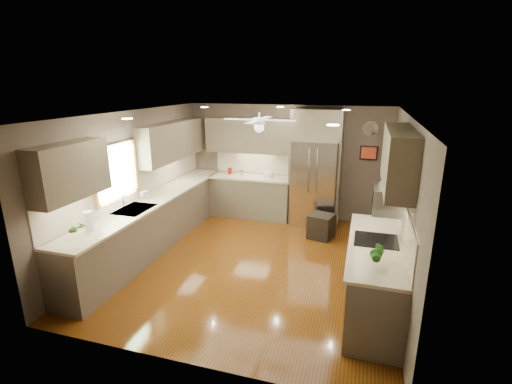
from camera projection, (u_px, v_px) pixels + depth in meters
The scene contains 26 objects.
floor at pixel (254, 262), 6.35m from camera, with size 5.00×5.00×0.00m, color #4B220A.
ceiling at pixel (254, 114), 5.65m from camera, with size 5.00×5.00×0.00m, color white.
wall_back at pixel (286, 162), 8.30m from camera, with size 4.50×4.50×0.00m, color brown.
wall_front at pixel (182, 260), 3.70m from camera, with size 4.50×4.50×0.00m, color brown.
wall_left at pixel (134, 182), 6.61m from camera, with size 5.00×5.00×0.00m, color brown.
wall_right at pixel (402, 205), 5.39m from camera, with size 5.00×5.00×0.00m, color brown.
canister_a at pixel (230, 171), 8.47m from camera, with size 0.09×0.09×0.14m, color maroon.
canister_b at pixel (242, 172), 8.35m from camera, with size 0.09×0.09×0.14m, color silver.
soap_bottle at pixel (145, 193), 6.67m from camera, with size 0.09×0.09×0.19m, color white.
potted_plant_left at pixel (78, 228), 4.98m from camera, with size 0.15×0.10×0.28m, color #225819.
potted_plant_right at pixel (377, 253), 4.21m from camera, with size 0.17×0.14×0.31m, color #225819.
bowl at pixel (268, 176), 8.18m from camera, with size 0.24×0.24×0.06m, color tan.
left_run at pixel (156, 221), 6.89m from camera, with size 0.65×4.70×1.45m.
back_run at pixel (252, 195), 8.44m from camera, with size 1.85×0.65×1.45m.
uppers at pixel (226, 145), 6.68m from camera, with size 4.50×4.70×0.95m.
window at pixel (115, 172), 6.06m from camera, with size 0.05×1.12×0.92m.
sink at pixel (134, 211), 6.17m from camera, with size 0.50×0.70×0.32m.
refrigerator at pixel (315, 170), 7.81m from camera, with size 1.06×0.75×2.45m.
right_run at pixel (375, 275), 4.96m from camera, with size 0.70×2.20×1.45m.
microwave at pixel (389, 199), 4.88m from camera, with size 0.43×0.55×0.34m.
ceiling_fan at pixel (259, 123), 5.97m from camera, with size 1.18×1.18×0.32m.
recessed_lights at pixel (259, 112), 6.03m from camera, with size 2.84×3.14×0.01m.
wall_clock at pixel (371, 129), 7.58m from camera, with size 0.30×0.03×0.30m.
framed_print at pixel (369, 153), 7.71m from camera, with size 0.36×0.03×0.30m.
stool at pixel (321, 226), 7.30m from camera, with size 0.54×0.54×0.50m.
paper_towel at pixel (89, 222), 5.20m from camera, with size 0.13×0.13×0.33m.
Camera 1 is at (1.67, -5.50, 2.96)m, focal length 26.00 mm.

